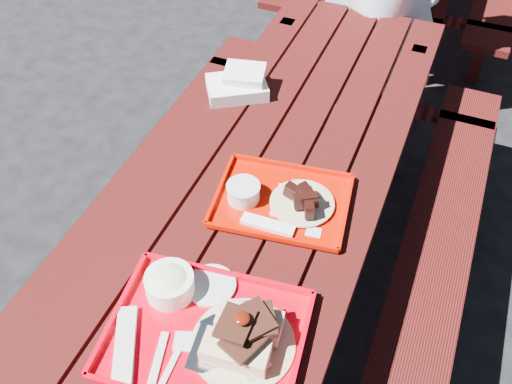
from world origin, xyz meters
TOP-DOWN VIEW (x-y plane):
  - ground at (0.00, 0.00)m, footprint 60.00×60.00m
  - picnic_table_near at (-0.00, 0.00)m, footprint 1.41×2.40m
  - near_tray at (0.05, -0.60)m, footprint 0.55×0.45m
  - far_tray at (0.06, -0.11)m, footprint 0.46×0.38m
  - white_cloth at (-0.29, 0.39)m, footprint 0.28×0.26m

SIDE VIEW (x-z plane):
  - ground at x=0.00m, z-range 0.00..0.00m
  - picnic_table_near at x=0.00m, z-range 0.19..0.94m
  - far_tray at x=0.06m, z-range 0.74..0.81m
  - near_tray at x=0.05m, z-range 0.71..0.87m
  - white_cloth at x=-0.29m, z-range 0.74..0.83m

